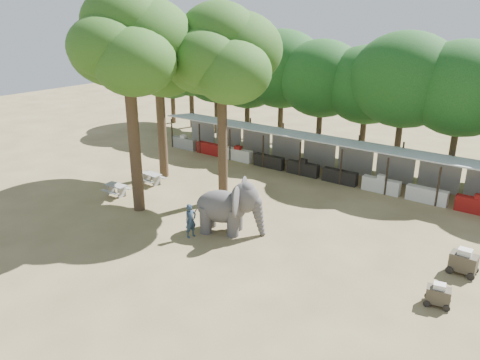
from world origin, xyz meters
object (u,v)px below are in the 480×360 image
Objects in this scene: handler at (191,221)px; picnic_table_far at (152,177)px; yard_tree_back at (222,54)px; elephant at (229,207)px; cart_front at (438,295)px; picnic_table_near at (116,188)px; yard_tree_left at (158,54)px; cart_back at (463,262)px; yard_tree_center at (128,43)px.

picnic_table_far is (-7.29, 4.20, -0.41)m from handler.
elephant is at bearing -47.62° from yard_tree_back.
handler reaches higher than cart_front.
yard_tree_left is at bearing 91.43° from picnic_table_near.
yard_tree_left reaches higher than cart_front.
handler is 8.42m from picnic_table_far.
yard_tree_back is 6.43× the size of handler.
elephant is 11.03m from cart_back.
yard_tree_left is at bearing 111.66° from picnic_table_far.
picnic_table_far is at bearing 71.72° from handler.
handler is 1.44× the size of cart_back.
yard_tree_left is 5.92m from yard_tree_center.
cart_back reaches higher than picnic_table_far.
yard_tree_back is 2.99× the size of elephant.
elephant is 2.51× the size of picnic_table_far.
picnic_table_near is at bearing -91.42° from picnic_table_far.
cart_back is at bearing -2.62° from yard_tree_back.
elephant is at bearing -163.81° from cart_back.
picnic_table_far is 1.39× the size of cart_front.
yard_tree_center is at bearing 163.92° from elephant.
cart_back is (11.87, 4.38, -0.30)m from handler.
cart_front is (18.92, -2.90, 0.00)m from picnic_table_far.
yard_tree_left is 8.99× the size of cart_back.
cart_back is at bearing -58.05° from handler.
elephant is 3.10× the size of cart_back.
cart_back is (13.75, -0.63, -7.96)m from yard_tree_back.
handler is (4.88, -1.01, -8.32)m from yard_tree_center.
elephant is (9.10, -4.40, -6.79)m from yard_tree_left.
elephant is 2.15× the size of handler.
cart_back is (19.75, -1.63, -7.62)m from yard_tree_left.
handler is 7.67m from picnic_table_near.
yard_tree_back reaches higher than elephant.
handler is at bearing -11.68° from yard_tree_center.
cart_front is at bearing -92.62° from cart_back.
elephant is (6.10, 0.60, -7.79)m from yard_tree_center.
yard_tree_left is at bearing 64.36° from handler.
picnic_table_far is 1.23× the size of cart_back.
elephant is at bearing -25.79° from yard_tree_left.
cart_front is at bearing -15.34° from yard_tree_back.
handler is 1.17× the size of picnic_table_far.
yard_tree_back is 9.27× the size of cart_back.
cart_front is (10.42, -0.31, -0.94)m from elephant.
picnic_table_near is 1.37× the size of cart_front.
yard_tree_center is at bearing 90.01° from handler.
picnic_table_far is (-2.41, 3.19, -8.74)m from yard_tree_center.
yard_tree_back is 15.90m from cart_back.
yard_tree_back is at bearing 110.65° from elephant.
elephant is 2.09m from handler.
elephant is at bearing 5.64° from yard_tree_center.
elephant reaches higher than picnic_table_far.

